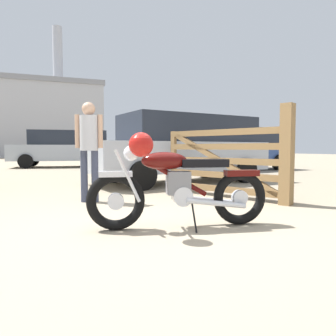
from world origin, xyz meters
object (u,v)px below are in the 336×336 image
pale_sedan_back (183,147)px  vintage_motorcycle (176,185)px  dark_sedan_left (239,147)px  timber_gate (235,159)px  white_estate_far (65,147)px  bystander (89,141)px  blue_hatchback_right (170,149)px

pale_sedan_back → vintage_motorcycle: bearing=56.0°
dark_sedan_left → pale_sedan_back: 5.36m
timber_gate → dark_sedan_left: bearing=-60.1°
white_estate_far → dark_sedan_left: bearing=149.9°
dark_sedan_left → white_estate_far: bearing=-48.9°
dark_sedan_left → pale_sedan_back: (-4.20, -3.32, 0.00)m
timber_gate → bystander: 2.55m
vintage_motorcycle → bystander: bystander is taller
vintage_motorcycle → dark_sedan_left: (6.36, 7.58, 0.45)m
bystander → dark_sedan_left: dark_sedan_left is taller
white_estate_far → blue_hatchback_right: size_ratio=1.13×
vintage_motorcycle → bystander: size_ratio=1.24×
vintage_motorcycle → timber_gate: 2.36m
pale_sedan_back → white_estate_far: (-2.20, 8.48, 0.00)m
bystander → white_estate_far: (0.57, 10.60, -0.08)m
vintage_motorcycle → white_estate_far: bearing=-76.9°
pale_sedan_back → blue_hatchback_right: 11.68m
dark_sedan_left → bystander: bearing=28.0°
white_estate_far → blue_hatchback_right: white_estate_far is taller
white_estate_far → bystander: bearing=95.7°
white_estate_far → pale_sedan_back: bearing=113.3°
vintage_motorcycle → dark_sedan_left: size_ratio=0.42×
timber_gate → white_estate_far: (-1.87, 11.28, 0.24)m
bystander → white_estate_far: bearing=19.1°
dark_sedan_left → blue_hatchback_right: (0.14, 7.51, -0.10)m
vintage_motorcycle → blue_hatchback_right: 16.44m
timber_gate → bystander: bearing=50.8°
vintage_motorcycle → dark_sedan_left: 9.91m
bystander → pale_sedan_back: size_ratio=0.34×
timber_gate → dark_sedan_left: dark_sedan_left is taller
pale_sedan_back → blue_hatchback_right: pale_sedan_back is taller
bystander → pale_sedan_back: pale_sedan_back is taller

